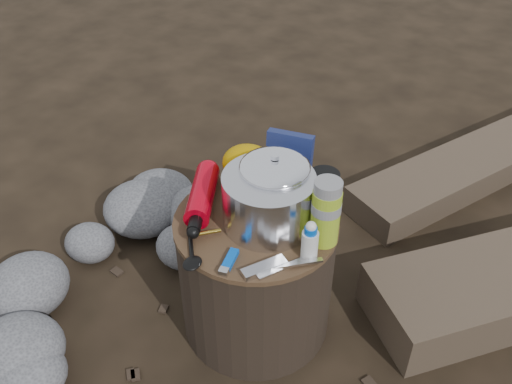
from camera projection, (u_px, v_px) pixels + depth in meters
The scene contains 16 objects.
ground at pixel (256, 319), 1.68m from camera, with size 60.00×60.00×0.00m, color black.
stump at pixel (256, 274), 1.56m from camera, with size 0.42×0.42×0.39m, color black.
rock_ring at pixel (119, 258), 1.76m from camera, with size 0.40×0.88×0.17m, color #55555A, non-canonical shape.
log_small at pixel (488, 159), 2.24m from camera, with size 0.24×1.28×0.11m, color #44362A.
foil_windscreen at pixel (269, 200), 1.39m from camera, with size 0.23×0.23×0.14m, color silver.
camping_pot at pixel (274, 187), 1.41m from camera, with size 0.17×0.17×0.17m, color white.
fuel_bottle at pixel (202, 194), 1.47m from camera, with size 0.06×0.27×0.06m, color #C10215, non-canonical shape.
thermos at pixel (326, 213), 1.33m from camera, with size 0.07×0.07×0.17m, color #94B223.
travel_mug at pixel (323, 192), 1.44m from camera, with size 0.07×0.07×0.11m, color black.
stuff_sack at pixel (250, 165), 1.54m from camera, with size 0.16×0.13×0.11m, color #B98600.
food_pouch at pixel (289, 160), 1.51m from camera, with size 0.12×0.03×0.16m, color #162051.
lighter at pixel (230, 259), 1.32m from camera, with size 0.02×0.08×0.02m, color #054CBD.
multitool at pixel (264, 268), 1.30m from camera, with size 0.03×0.11×0.02m, color silver.
pot_grabber at pixel (286, 265), 1.31m from camera, with size 0.04×0.15×0.01m, color silver, non-canonical shape.
spork at pixel (190, 241), 1.37m from camera, with size 0.03×0.16×0.01m, color black, non-canonical shape.
squeeze_bottle at pixel (310, 242), 1.31m from camera, with size 0.04×0.04×0.09m, color silver.
Camera 1 is at (0.52, -0.95, 1.34)m, focal length 39.81 mm.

